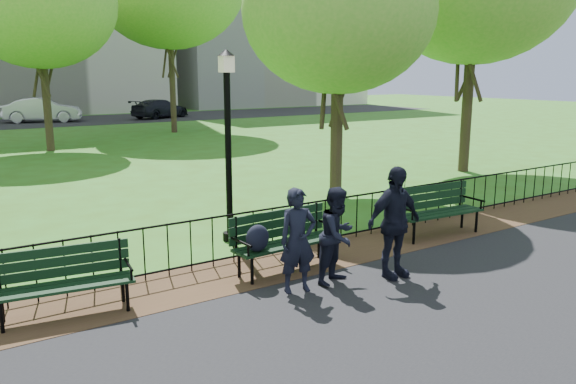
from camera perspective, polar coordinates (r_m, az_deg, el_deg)
ground at (r=8.95m, az=6.42°, el=-9.54°), size 120.00×120.00×0.00m
dirt_strip at (r=10.06m, az=0.91°, el=-6.90°), size 60.00×1.60×0.01m
far_street at (r=41.83m, az=-26.14°, el=6.27°), size 70.00×9.00×0.01m
iron_fence at (r=10.32m, az=-0.65°, el=-3.60°), size 24.06×0.06×1.00m
park_bench_main at (r=9.25m, az=-1.36°, el=-4.42°), size 1.95×0.69×1.09m
park_bench_left_a at (r=8.30m, az=-21.87°, el=-7.77°), size 1.86×0.80×1.02m
park_bench_right_a at (r=11.84m, az=14.81°, el=-1.27°), size 2.01×0.75×1.12m
lamppost at (r=10.89m, az=-6.11°, el=5.33°), size 0.33×0.33×3.71m
tree_near_e at (r=15.18m, az=5.17°, el=17.83°), size 5.00×5.00×6.97m
tree_far_c at (r=26.32m, az=-24.06°, el=17.17°), size 6.32×6.32×8.80m
person_left at (r=8.45m, az=1.01°, el=-4.94°), size 0.65×0.50×1.60m
person_mid at (r=8.86m, az=5.08°, el=-4.38°), size 0.84×0.62×1.54m
person_right at (r=9.17m, az=10.73°, el=-3.05°), size 1.07×0.44×1.83m
sedan_silver at (r=41.98m, az=-23.68°, el=7.64°), size 5.26×3.22×1.64m
sedan_dark at (r=43.27m, az=-12.85°, el=8.26°), size 5.11×3.73×1.38m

